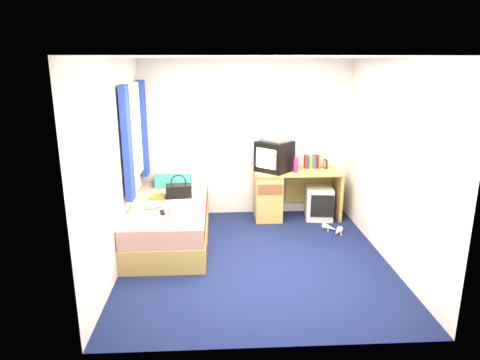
{
  "coord_description": "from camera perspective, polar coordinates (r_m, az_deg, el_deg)",
  "views": [
    {
      "loc": [
        -0.45,
        -4.81,
        2.36
      ],
      "look_at": [
        -0.15,
        0.7,
        0.82
      ],
      "focal_mm": 32.0,
      "sensor_mm": 36.0,
      "label": 1
    }
  ],
  "objects": [
    {
      "name": "water_bottle",
      "position": [
        5.58,
        -11.36,
        -3.41
      ],
      "size": [
        0.21,
        0.17,
        0.07
      ],
      "primitive_type": "cylinder",
      "rotation": [
        0.0,
        1.57,
        0.58
      ],
      "color": "silver",
      "rests_on": "bed"
    },
    {
      "name": "ground",
      "position": [
        5.38,
        2.03,
        -10.45
      ],
      "size": [
        3.4,
        3.4,
        0.0
      ],
      "primitive_type": "plane",
      "color": "#0C1438",
      "rests_on": "ground"
    },
    {
      "name": "aerosol_can",
      "position": [
        6.57,
        6.17,
        2.03
      ],
      "size": [
        0.05,
        0.05,
        0.16
      ],
      "primitive_type": "cylinder",
      "rotation": [
        0.0,
        0.0,
        -0.06
      ],
      "color": "silver",
      "rests_on": "desk"
    },
    {
      "name": "magazine",
      "position": [
        6.04,
        -10.78,
        -2.17
      ],
      "size": [
        0.25,
        0.31,
        0.01
      ],
      "primitive_type": "cube",
      "rotation": [
        0.0,
        0.0,
        -0.15
      ],
      "color": "yellow",
      "rests_on": "bed"
    },
    {
      "name": "bed",
      "position": [
        5.86,
        -9.3,
        -5.55
      ],
      "size": [
        1.01,
        2.0,
        0.54
      ],
      "color": "tan",
      "rests_on": "ground"
    },
    {
      "name": "picture_frame",
      "position": [
        6.76,
        11.33,
        2.11
      ],
      "size": [
        0.04,
        0.12,
        0.14
      ],
      "primitive_type": "cube",
      "rotation": [
        0.0,
        0.0,
        0.14
      ],
      "color": "black",
      "rests_on": "desk"
    },
    {
      "name": "pink_water_bottle",
      "position": [
        6.44,
        7.44,
        1.91
      ],
      "size": [
        0.08,
        0.08,
        0.2
      ],
      "primitive_type": "cylinder",
      "rotation": [
        0.0,
        0.0,
        -0.3
      ],
      "color": "#E92072",
      "rests_on": "desk"
    },
    {
      "name": "handbag",
      "position": [
        5.97,
        -8.18,
        -1.39
      ],
      "size": [
        0.37,
        0.23,
        0.32
      ],
      "rotation": [
        0.0,
        0.0,
        0.12
      ],
      "color": "black",
      "rests_on": "bed"
    },
    {
      "name": "pillow",
      "position": [
        6.59,
        -8.91,
        -0.09
      ],
      "size": [
        0.6,
        0.43,
        0.12
      ],
      "primitive_type": "cube",
      "rotation": [
        0.0,
        0.0,
        0.14
      ],
      "color": "#1A6EAE",
      "rests_on": "bed"
    },
    {
      "name": "room_shell",
      "position": [
        4.92,
        2.2,
        4.92
      ],
      "size": [
        3.4,
        3.4,
        3.4
      ],
      "color": "white",
      "rests_on": "ground"
    },
    {
      "name": "colour_swatch_fan",
      "position": [
        5.22,
        -8.46,
        -4.95
      ],
      "size": [
        0.23,
        0.1,
        0.01
      ],
      "primitive_type": "cube",
      "rotation": [
        0.0,
        0.0,
        -0.21
      ],
      "color": "yellow",
      "rests_on": "bed"
    },
    {
      "name": "storage_cube",
      "position": [
        6.71,
        10.48,
        -3.03
      ],
      "size": [
        0.45,
        0.45,
        0.5
      ],
      "primitive_type": "cube",
      "rotation": [
        0.0,
        0.0,
        -0.12
      ],
      "color": "silver",
      "rests_on": "ground"
    },
    {
      "name": "window_assembly",
      "position": [
        5.89,
        -13.87,
        5.93
      ],
      "size": [
        0.11,
        1.42,
        1.4
      ],
      "color": "silver",
      "rests_on": "room_shell"
    },
    {
      "name": "white_heels",
      "position": [
        6.28,
        12.39,
        -6.47
      ],
      "size": [
        0.28,
        0.38,
        0.09
      ],
      "color": "white",
      "rests_on": "ground"
    },
    {
      "name": "book_row",
      "position": [
        6.75,
        9.59,
        2.44
      ],
      "size": [
        0.24,
        0.13,
        0.2
      ],
      "color": "maroon",
      "rests_on": "desk"
    },
    {
      "name": "towel",
      "position": [
        5.45,
        -7.63,
        -3.54
      ],
      "size": [
        0.31,
        0.26,
        0.1
      ],
      "primitive_type": "cube",
      "rotation": [
        0.0,
        0.0,
        -0.07
      ],
      "color": "silver",
      "rests_on": "bed"
    },
    {
      "name": "vcr",
      "position": [
        6.41,
        4.67,
        5.5
      ],
      "size": [
        0.46,
        0.46,
        0.07
      ],
      "primitive_type": "cube",
      "rotation": [
        0.0,
        0.0,
        -0.79
      ],
      "color": "#BDBCBF",
      "rests_on": "crt_tv"
    },
    {
      "name": "remote_control",
      "position": [
        5.4,
        -10.31,
        -4.28
      ],
      "size": [
        0.09,
        0.17,
        0.02
      ],
      "primitive_type": "cube",
      "rotation": [
        0.0,
        0.0,
        0.24
      ],
      "color": "black",
      "rests_on": "bed"
    },
    {
      "name": "desk",
      "position": [
        6.62,
        5.23,
        -1.66
      ],
      "size": [
        1.3,
        0.55,
        0.75
      ],
      "color": "tan",
      "rests_on": "ground"
    },
    {
      "name": "crt_tv",
      "position": [
        6.46,
        4.59,
        3.18
      ],
      "size": [
        0.63,
        0.62,
        0.46
      ],
      "rotation": [
        0.0,
        0.0,
        -0.74
      ],
      "color": "black",
      "rests_on": "desk"
    }
  ]
}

